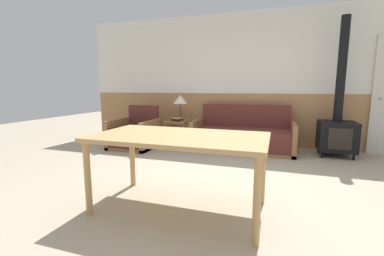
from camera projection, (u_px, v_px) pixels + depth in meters
name	position (u px, v px, depth m)	size (l,w,h in m)	color
ground_plane	(217.00, 190.00, 3.02)	(16.00, 16.00, 0.00)	#B2A58C
wall_back	(247.00, 80.00, 5.28)	(7.20, 0.06, 2.70)	#AD7A4C
couch	(243.00, 137.00, 4.91)	(1.90, 0.78, 0.86)	olive
armchair	(135.00, 135.00, 5.17)	(0.83, 0.87, 0.82)	olive
side_table	(178.00, 125.00, 5.38)	(0.47, 0.47, 0.51)	olive
table_lamp	(180.00, 100.00, 5.36)	(0.30, 0.30, 0.53)	#4C3823
book_stack	(177.00, 119.00, 5.27)	(0.22, 0.18, 0.07)	#994C84
dining_table	(179.00, 143.00, 2.46)	(1.65, 0.90, 0.74)	tan
wood_stove	(337.00, 124.00, 4.46)	(0.59, 0.55, 2.38)	black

